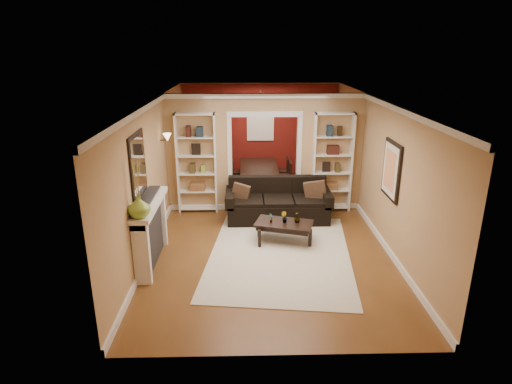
{
  "coord_description": "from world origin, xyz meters",
  "views": [
    {
      "loc": [
        -0.43,
        -8.42,
        3.69
      ],
      "look_at": [
        -0.24,
        -0.8,
        1.08
      ],
      "focal_mm": 30.0,
      "sensor_mm": 36.0,
      "label": 1
    }
  ],
  "objects_px": {
    "coffee_table": "(284,232)",
    "dining_table": "(260,177)",
    "bookshelf_right": "(332,163)",
    "fireplace": "(152,233)",
    "bookshelf_left": "(197,164)",
    "sofa": "(278,200)"
  },
  "relations": [
    {
      "from": "sofa",
      "to": "bookshelf_right",
      "type": "distance_m",
      "value": 1.56
    },
    {
      "from": "sofa",
      "to": "bookshelf_right",
      "type": "bearing_deg",
      "value": 24.47
    },
    {
      "from": "bookshelf_left",
      "to": "dining_table",
      "type": "height_order",
      "value": "bookshelf_left"
    },
    {
      "from": "dining_table",
      "to": "fireplace",
      "type": "bearing_deg",
      "value": 153.74
    },
    {
      "from": "bookshelf_right",
      "to": "fireplace",
      "type": "relative_size",
      "value": 1.35
    },
    {
      "from": "bookshelf_left",
      "to": "fireplace",
      "type": "xyz_separation_m",
      "value": [
        -0.54,
        -2.53,
        -0.57
      ]
    },
    {
      "from": "fireplace",
      "to": "bookshelf_right",
      "type": "bearing_deg",
      "value": 34.8
    },
    {
      "from": "bookshelf_left",
      "to": "fireplace",
      "type": "relative_size",
      "value": 1.35
    },
    {
      "from": "bookshelf_right",
      "to": "bookshelf_left",
      "type": "bearing_deg",
      "value": 180.0
    },
    {
      "from": "coffee_table",
      "to": "dining_table",
      "type": "xyz_separation_m",
      "value": [
        -0.35,
        3.35,
        0.11
      ]
    },
    {
      "from": "coffee_table",
      "to": "bookshelf_right",
      "type": "xyz_separation_m",
      "value": [
        1.24,
        1.74,
        0.94
      ]
    },
    {
      "from": "coffee_table",
      "to": "fireplace",
      "type": "height_order",
      "value": "fireplace"
    },
    {
      "from": "coffee_table",
      "to": "dining_table",
      "type": "height_order",
      "value": "dining_table"
    },
    {
      "from": "sofa",
      "to": "bookshelf_right",
      "type": "relative_size",
      "value": 1.01
    },
    {
      "from": "sofa",
      "to": "coffee_table",
      "type": "height_order",
      "value": "sofa"
    },
    {
      "from": "coffee_table",
      "to": "dining_table",
      "type": "bearing_deg",
      "value": 112.56
    },
    {
      "from": "bookshelf_left",
      "to": "fireplace",
      "type": "bearing_deg",
      "value": -102.05
    },
    {
      "from": "sofa",
      "to": "coffee_table",
      "type": "xyz_separation_m",
      "value": [
        0.03,
        -1.16,
        -0.24
      ]
    },
    {
      "from": "coffee_table",
      "to": "dining_table",
      "type": "distance_m",
      "value": 3.37
    },
    {
      "from": "coffee_table",
      "to": "bookshelf_left",
      "type": "relative_size",
      "value": 0.48
    },
    {
      "from": "coffee_table",
      "to": "bookshelf_left",
      "type": "bearing_deg",
      "value": 153.43
    },
    {
      "from": "dining_table",
      "to": "bookshelf_left",
      "type": "bearing_deg",
      "value": 137.0
    }
  ]
}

